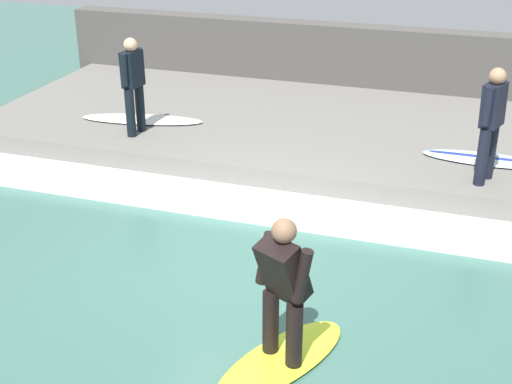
% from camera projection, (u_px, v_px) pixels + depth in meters
% --- Properties ---
extents(ground_plane, '(28.00, 28.00, 0.00)m').
position_uv_depth(ground_plane, '(243.00, 262.00, 8.51)').
color(ground_plane, '#386056').
extents(concrete_ledge, '(4.40, 11.18, 0.42)m').
position_uv_depth(concrete_ledge, '(321.00, 135.00, 11.88)').
color(concrete_ledge, '#66635E').
rests_on(concrete_ledge, ground_plane).
extents(back_wall, '(0.50, 11.74, 1.55)m').
position_uv_depth(back_wall, '(352.00, 66.00, 13.75)').
color(back_wall, '#474442').
rests_on(back_wall, ground_plane).
extents(wave_foam_crest, '(0.84, 10.62, 0.14)m').
position_uv_depth(wave_foam_crest, '(276.00, 208.00, 9.68)').
color(wave_foam_crest, white).
rests_on(wave_foam_crest, ground_plane).
extents(surfboard_riding, '(1.72, 1.26, 0.06)m').
position_uv_depth(surfboard_riding, '(282.00, 359.00, 6.80)').
color(surfboard_riding, '#BFE02D').
rests_on(surfboard_riding, ground_plane).
extents(surfer_riding, '(0.55, 0.59, 1.47)m').
position_uv_depth(surfer_riding, '(283.00, 283.00, 6.45)').
color(surfer_riding, black).
rests_on(surfer_riding, surfboard_riding).
extents(surfer_waiting_near, '(0.51, 0.34, 1.56)m').
position_uv_depth(surfer_waiting_near, '(491.00, 119.00, 9.27)').
color(surfer_waiting_near, black).
rests_on(surfer_waiting_near, concrete_ledge).
extents(surfboard_waiting_near, '(0.55, 1.82, 0.07)m').
position_uv_depth(surfboard_waiting_near, '(487.00, 159.00, 10.26)').
color(surfboard_waiting_near, silver).
rests_on(surfboard_waiting_near, concrete_ledge).
extents(surfer_waiting_far, '(0.51, 0.26, 1.52)m').
position_uv_depth(surfer_waiting_far, '(133.00, 81.00, 10.97)').
color(surfer_waiting_far, black).
rests_on(surfer_waiting_far, concrete_ledge).
extents(surfboard_waiting_far, '(0.87, 2.11, 0.06)m').
position_uv_depth(surfboard_waiting_far, '(142.00, 119.00, 11.86)').
color(surfboard_waiting_far, white).
rests_on(surfboard_waiting_far, concrete_ledge).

